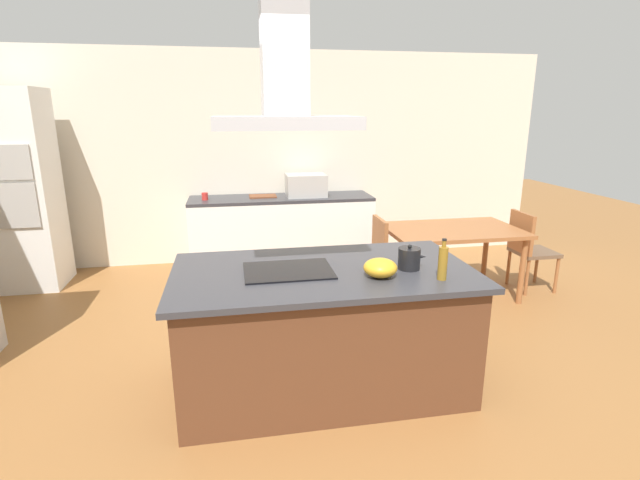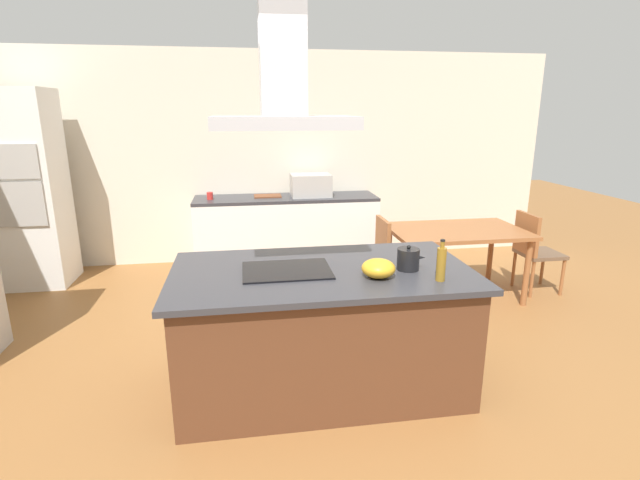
{
  "view_description": "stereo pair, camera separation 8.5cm",
  "coord_description": "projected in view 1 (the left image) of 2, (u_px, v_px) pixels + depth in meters",
  "views": [
    {
      "loc": [
        -0.59,
        -3.06,
        1.97
      ],
      "look_at": [
        0.05,
        0.4,
        1.0
      ],
      "focal_mm": 26.65,
      "sensor_mm": 36.0,
      "label": 1
    },
    {
      "loc": [
        -0.51,
        -3.08,
        1.97
      ],
      "look_at": [
        0.05,
        0.4,
        1.0
      ],
      "focal_mm": 26.65,
      "sensor_mm": 36.0,
      "label": 2
    }
  ],
  "objects": [
    {
      "name": "cutting_board",
      "position": [
        263.0,
        196.0,
        6.03
      ],
      "size": [
        0.34,
        0.24,
        0.02
      ],
      "primitive_type": "cube",
      "color": "brown",
      "rests_on": "back_counter"
    },
    {
      "name": "kitchen_island",
      "position": [
        323.0,
        328.0,
        3.41
      ],
      "size": [
        2.08,
        1.14,
        0.9
      ],
      "color": "#59331E",
      "rests_on": "ground"
    },
    {
      "name": "chair_at_right_end",
      "position": [
        528.0,
        246.0,
        5.27
      ],
      "size": [
        0.42,
        0.42,
        0.89
      ],
      "color": "brown",
      "rests_on": "ground"
    },
    {
      "name": "cooktop",
      "position": [
        288.0,
        271.0,
        3.25
      ],
      "size": [
        0.6,
        0.44,
        0.01
      ],
      "primitive_type": "cube",
      "color": "black",
      "rests_on": "kitchen_island"
    },
    {
      "name": "chair_at_left_end",
      "position": [
        369.0,
        255.0,
        4.95
      ],
      "size": [
        0.42,
        0.42,
        0.89
      ],
      "color": "brown",
      "rests_on": "ground"
    },
    {
      "name": "olive_oil_bottle",
      "position": [
        443.0,
        262.0,
        3.06
      ],
      "size": [
        0.06,
        0.06,
        0.28
      ],
      "color": "olive",
      "rests_on": "kitchen_island"
    },
    {
      "name": "tea_kettle",
      "position": [
        409.0,
        258.0,
        3.28
      ],
      "size": [
        0.21,
        0.15,
        0.18
      ],
      "color": "black",
      "rests_on": "kitchen_island"
    },
    {
      "name": "dining_table",
      "position": [
        452.0,
        236.0,
        5.07
      ],
      "size": [
        1.4,
        0.9,
        0.75
      ],
      "color": "#995B33",
      "rests_on": "ground"
    },
    {
      "name": "wall_back",
      "position": [
        277.0,
        158.0,
        6.25
      ],
      "size": [
        7.2,
        0.1,
        2.7
      ],
      "primitive_type": "cube",
      "color": "beige",
      "rests_on": "ground"
    },
    {
      "name": "range_hood",
      "position": [
        285.0,
        87.0,
        2.93
      ],
      "size": [
        0.9,
        0.55,
        0.78
      ],
      "color": "#ADADB2"
    },
    {
      "name": "ground",
      "position": [
        296.0,
        305.0,
        4.95
      ],
      "size": [
        16.0,
        16.0,
        0.0
      ],
      "primitive_type": "plane",
      "color": "#936033"
    },
    {
      "name": "wall_oven_stack",
      "position": [
        20.0,
        191.0,
        5.24
      ],
      "size": [
        0.7,
        0.66,
        2.2
      ],
      "color": "white",
      "rests_on": "ground"
    },
    {
      "name": "coffee_mug_red",
      "position": [
        205.0,
        196.0,
        5.81
      ],
      "size": [
        0.08,
        0.08,
        0.09
      ],
      "primitive_type": "cylinder",
      "color": "red",
      "rests_on": "back_counter"
    },
    {
      "name": "mixing_bowl",
      "position": [
        380.0,
        268.0,
        3.13
      ],
      "size": [
        0.22,
        0.22,
        0.12
      ],
      "primitive_type": "ellipsoid",
      "color": "gold",
      "rests_on": "kitchen_island"
    },
    {
      "name": "back_counter",
      "position": [
        282.0,
        231.0,
        6.14
      ],
      "size": [
        2.31,
        0.62,
        0.9
      ],
      "color": "white",
      "rests_on": "ground"
    },
    {
      "name": "countertop_microwave",
      "position": [
        306.0,
        185.0,
        6.04
      ],
      "size": [
        0.5,
        0.38,
        0.28
      ],
      "primitive_type": "cube",
      "color": "#B2AFAA",
      "rests_on": "back_counter"
    }
  ]
}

